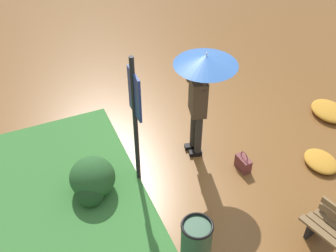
{
  "coord_description": "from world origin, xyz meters",
  "views": [
    {
      "loc": [
        4.74,
        -2.75,
        5.14
      ],
      "look_at": [
        0.04,
        -0.73,
        0.85
      ],
      "focal_mm": 45.65,
      "sensor_mm": 36.0,
      "label": 1
    }
  ],
  "objects_px": {
    "handbag": "(243,163)",
    "person_with_umbrella": "(202,79)",
    "trash_bin": "(196,245)",
    "info_sign_post": "(135,109)"
  },
  "relations": [
    {
      "from": "info_sign_post",
      "to": "handbag",
      "type": "distance_m",
      "value": 2.17
    },
    {
      "from": "info_sign_post",
      "to": "person_with_umbrella",
      "type": "bearing_deg",
      "value": 97.89
    },
    {
      "from": "person_with_umbrella",
      "to": "handbag",
      "type": "xyz_separation_m",
      "value": [
        0.62,
        0.53,
        -1.42
      ]
    },
    {
      "from": "handbag",
      "to": "person_with_umbrella",
      "type": "bearing_deg",
      "value": -139.75
    },
    {
      "from": "handbag",
      "to": "trash_bin",
      "type": "xyz_separation_m",
      "value": [
        1.29,
        -1.52,
        0.29
      ]
    },
    {
      "from": "handbag",
      "to": "trash_bin",
      "type": "bearing_deg",
      "value": -49.76
    },
    {
      "from": "person_with_umbrella",
      "to": "handbag",
      "type": "height_order",
      "value": "person_with_umbrella"
    },
    {
      "from": "trash_bin",
      "to": "handbag",
      "type": "bearing_deg",
      "value": 130.24
    },
    {
      "from": "person_with_umbrella",
      "to": "trash_bin",
      "type": "relative_size",
      "value": 2.45
    },
    {
      "from": "info_sign_post",
      "to": "handbag",
      "type": "relative_size",
      "value": 6.22
    }
  ]
}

